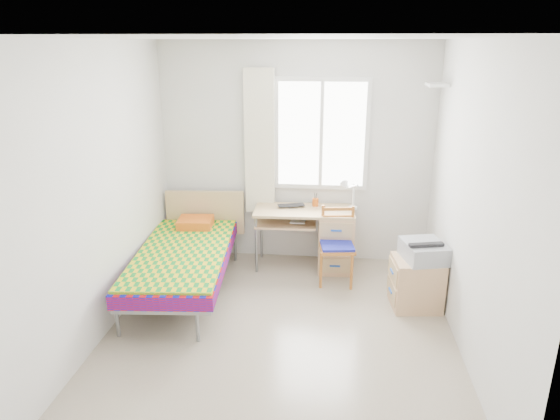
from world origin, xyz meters
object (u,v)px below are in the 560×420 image
Objects in this scene: chair at (338,240)px; bed at (185,254)px; cabinet at (416,283)px; desk at (330,237)px; printer at (424,251)px.

bed is at bearing -173.46° from chair.
chair is at bearing 9.67° from bed.
desk is at bearing 130.80° from cabinet.
desk is 2.24× the size of cabinet.
chair is 1.66× the size of printer.
desk is 1.22m from cabinet.
bed is at bearing -156.10° from desk.
bed is 2.47m from printer.
desk reaches higher than printer.
cabinet is at bearing -40.54° from chair.
cabinet is at bearing 171.61° from printer.
printer is at bearing -38.89° from chair.
desk is 1.37× the size of chair.
cabinet is (0.88, -0.83, -0.13)m from desk.
printer is at bearing -43.49° from desk.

